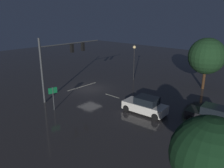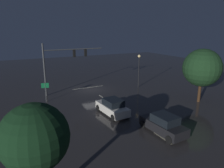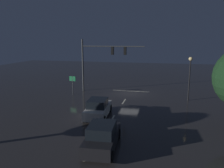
{
  "view_description": "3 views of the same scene",
  "coord_description": "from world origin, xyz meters",
  "px_view_note": "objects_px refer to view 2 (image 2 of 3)",
  "views": [
    {
      "loc": [
        18.62,
        20.75,
        9.39
      ],
      "look_at": [
        1.05,
        4.92,
        1.94
      ],
      "focal_mm": 36.0,
      "sensor_mm": 36.0,
      "label": 1
    },
    {
      "loc": [
        10.8,
        27.92,
        8.72
      ],
      "look_at": [
        0.41,
        7.57,
        2.72
      ],
      "focal_mm": 33.33,
      "sensor_mm": 36.0,
      "label": 2
    },
    {
      "loc": [
        -4.32,
        28.21,
        6.95
      ],
      "look_at": [
        1.12,
        5.19,
        2.22
      ],
      "focal_mm": 35.71,
      "sensor_mm": 36.0,
      "label": 3
    }
  ],
  "objects_px": {
    "street_lamp_left_kerb": "(139,65)",
    "tree_left_near": "(202,68)",
    "traffic_signal_assembly": "(64,60)",
    "tree_right_near": "(35,138)",
    "route_sign": "(45,88)",
    "car_approaching": "(112,107)",
    "car_distant": "(163,124)"
  },
  "relations": [
    {
      "from": "tree_left_near",
      "to": "traffic_signal_assembly",
      "type": "bearing_deg",
      "value": -38.82
    },
    {
      "from": "traffic_signal_assembly",
      "to": "tree_right_near",
      "type": "distance_m",
      "value": 19.69
    },
    {
      "from": "tree_left_near",
      "to": "tree_right_near",
      "type": "relative_size",
      "value": 1.2
    },
    {
      "from": "traffic_signal_assembly",
      "to": "tree_left_near",
      "type": "height_order",
      "value": "traffic_signal_assembly"
    },
    {
      "from": "traffic_signal_assembly",
      "to": "car_approaching",
      "type": "relative_size",
      "value": 1.88
    },
    {
      "from": "route_sign",
      "to": "tree_left_near",
      "type": "xyz_separation_m",
      "value": [
        -16.98,
        8.61,
        2.52
      ]
    },
    {
      "from": "traffic_signal_assembly",
      "to": "tree_left_near",
      "type": "xyz_separation_m",
      "value": [
        -13.86,
        11.15,
        -0.49
      ]
    },
    {
      "from": "street_lamp_left_kerb",
      "to": "tree_left_near",
      "type": "bearing_deg",
      "value": 107.34
    },
    {
      "from": "car_distant",
      "to": "tree_left_near",
      "type": "xyz_separation_m",
      "value": [
        -9.4,
        -4.36,
        3.48
      ]
    },
    {
      "from": "tree_right_near",
      "to": "car_distant",
      "type": "bearing_deg",
      "value": -163.58
    },
    {
      "from": "car_approaching",
      "to": "route_sign",
      "type": "bearing_deg",
      "value": -52.59
    },
    {
      "from": "car_distant",
      "to": "tree_left_near",
      "type": "height_order",
      "value": "tree_left_near"
    },
    {
      "from": "traffic_signal_assembly",
      "to": "car_distant",
      "type": "distance_m",
      "value": 16.62
    },
    {
      "from": "car_approaching",
      "to": "tree_right_near",
      "type": "bearing_deg",
      "value": 45.62
    },
    {
      "from": "car_approaching",
      "to": "street_lamp_left_kerb",
      "type": "xyz_separation_m",
      "value": [
        -8.56,
        -7.8,
        2.74
      ]
    },
    {
      "from": "car_approaching",
      "to": "tree_left_near",
      "type": "xyz_separation_m",
      "value": [
        -11.41,
        1.34,
        3.48
      ]
    },
    {
      "from": "tree_right_near",
      "to": "route_sign",
      "type": "bearing_deg",
      "value": -100.86
    },
    {
      "from": "street_lamp_left_kerb",
      "to": "tree_right_near",
      "type": "relative_size",
      "value": 0.92
    },
    {
      "from": "car_approaching",
      "to": "route_sign",
      "type": "distance_m",
      "value": 9.21
    },
    {
      "from": "street_lamp_left_kerb",
      "to": "tree_right_near",
      "type": "xyz_separation_m",
      "value": [
        17.21,
        16.64,
        0.27
      ]
    },
    {
      "from": "traffic_signal_assembly",
      "to": "route_sign",
      "type": "distance_m",
      "value": 5.02
    },
    {
      "from": "tree_right_near",
      "to": "car_approaching",
      "type": "bearing_deg",
      "value": -134.38
    },
    {
      "from": "car_approaching",
      "to": "car_distant",
      "type": "xyz_separation_m",
      "value": [
        -2.01,
        5.7,
        0.0
      ]
    },
    {
      "from": "car_approaching",
      "to": "tree_left_near",
      "type": "relative_size",
      "value": 0.68
    },
    {
      "from": "tree_left_near",
      "to": "car_distant",
      "type": "bearing_deg",
      "value": 24.89
    },
    {
      "from": "route_sign",
      "to": "tree_right_near",
      "type": "relative_size",
      "value": 0.45
    },
    {
      "from": "traffic_signal_assembly",
      "to": "route_sign",
      "type": "height_order",
      "value": "traffic_signal_assembly"
    },
    {
      "from": "tree_left_near",
      "to": "street_lamp_left_kerb",
      "type": "bearing_deg",
      "value": -72.66
    },
    {
      "from": "car_distant",
      "to": "traffic_signal_assembly",
      "type": "bearing_deg",
      "value": -73.95
    },
    {
      "from": "car_distant",
      "to": "tree_left_near",
      "type": "relative_size",
      "value": 0.68
    },
    {
      "from": "car_distant",
      "to": "tree_right_near",
      "type": "xyz_separation_m",
      "value": [
        10.67,
        3.14,
        3.0
      ]
    },
    {
      "from": "car_distant",
      "to": "route_sign",
      "type": "relative_size",
      "value": 1.83
    }
  ]
}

